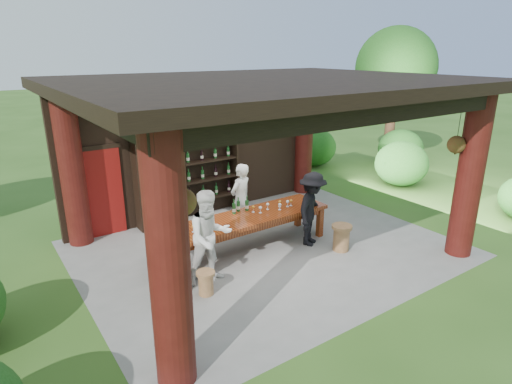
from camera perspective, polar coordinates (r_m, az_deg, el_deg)
ground at (r=9.13m, az=1.43°, el=-7.52°), size 90.00×90.00×0.00m
pavilion at (r=8.75m, az=-0.17°, el=6.13°), size 7.50×6.00×3.60m
wine_shelf at (r=10.43m, az=-8.97°, el=2.46°), size 2.64×0.40×2.32m
tasting_table at (r=8.83m, az=-1.29°, el=-3.94°), size 3.70×0.99×0.75m
stool_near_left at (r=7.50m, az=-6.70°, el=-11.87°), size 0.33×0.33×0.43m
stool_near_right at (r=9.11m, az=11.31°, el=-5.91°), size 0.42×0.42×0.56m
stool_far_left at (r=7.49m, az=-11.14°, el=-11.68°), size 0.41×0.41×0.54m
host at (r=9.56m, az=-2.06°, el=-0.99°), size 0.69×0.56×1.64m
guest_woman at (r=7.63m, az=-6.18°, el=-5.98°), size 0.89×0.72×1.72m
guest_man at (r=9.11m, az=7.47°, el=-2.26°), size 1.19×1.03×1.60m
table_bottles at (r=8.98m, az=-2.18°, el=-1.71°), size 0.41×0.15×0.31m
table_glasses at (r=9.01m, az=1.26°, el=-2.17°), size 2.47×0.28×0.15m
napkin_basket at (r=8.15m, az=-7.31°, el=-4.67°), size 0.26×0.18×0.14m
shrubs at (r=10.77m, az=6.73°, el=-0.32°), size 15.00×8.72×1.36m
trees at (r=11.43m, az=11.38°, el=14.95°), size 21.91×11.43×4.80m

